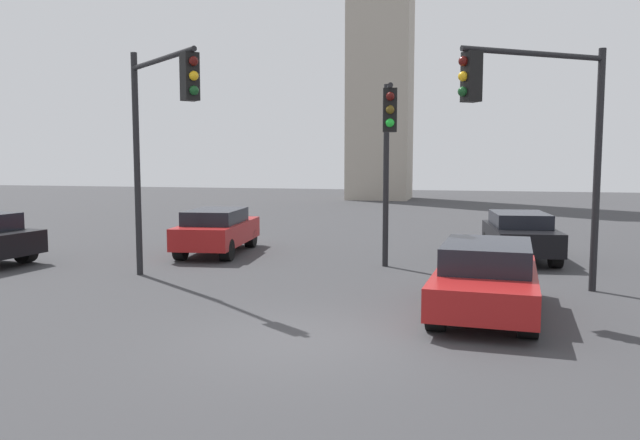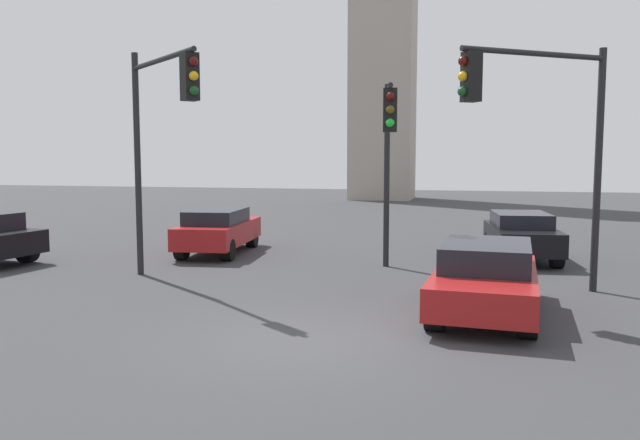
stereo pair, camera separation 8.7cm
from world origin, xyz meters
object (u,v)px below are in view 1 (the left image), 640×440
car_3 (520,234)px  car_1 (217,230)px  traffic_light_0 (539,117)px  car_2 (486,277)px  traffic_light_1 (388,139)px  traffic_light_2 (160,118)px

car_3 → car_1: bearing=-89.4°
traffic_light_0 → car_2: 3.77m
traffic_light_0 → car_3: size_ratio=1.32×
traffic_light_1 → car_1: bearing=-122.1°
traffic_light_0 → traffic_light_2: (-8.50, -0.70, 0.07)m
traffic_light_0 → traffic_light_1: traffic_light_0 is taller
car_1 → car_2: (8.12, -5.91, -0.04)m
car_1 → car_3: (9.25, 1.08, -0.01)m
car_1 → traffic_light_0: bearing=-120.5°
car_3 → traffic_light_1: bearing=-51.4°
traffic_light_1 → car_1: 6.78m
traffic_light_2 → car_2: size_ratio=1.27×
traffic_light_2 → traffic_light_1: bearing=65.7°
traffic_light_0 → car_3: bearing=-125.3°
traffic_light_0 → traffic_light_2: size_ratio=0.96×
traffic_light_1 → car_2: bearing=25.3°
car_2 → traffic_light_2: bearing=-94.3°
traffic_light_1 → traffic_light_2: size_ratio=0.89×
traffic_light_1 → car_2: (2.41, -3.50, -2.78)m
traffic_light_2 → car_3: size_ratio=1.38×
traffic_light_0 → car_2: bearing=24.6°
car_1 → car_3: size_ratio=1.07×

